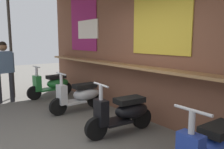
# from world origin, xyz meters

# --- Properties ---
(ground_plane) EXTENTS (26.57, 26.57, 0.00)m
(ground_plane) POSITION_xyz_m (0.00, 0.00, 0.00)
(ground_plane) COLOR #56544F
(market_stall_facade) EXTENTS (9.49, 2.15, 3.45)m
(market_stall_facade) POSITION_xyz_m (-0.01, 1.89, 1.89)
(market_stall_facade) COLOR brown
(market_stall_facade) RESTS_ON ground_plane
(scooter_green) EXTENTS (0.49, 1.40, 0.97)m
(scooter_green) POSITION_xyz_m (-3.36, 1.08, 0.39)
(scooter_green) COLOR #237533
(scooter_green) RESTS_ON ground_plane
(scooter_silver) EXTENTS (0.46, 1.40, 0.97)m
(scooter_silver) POSITION_xyz_m (-1.64, 1.08, 0.39)
(scooter_silver) COLOR #B2B5BA
(scooter_silver) RESTS_ON ground_plane
(scooter_black) EXTENTS (0.50, 1.40, 0.97)m
(scooter_black) POSITION_xyz_m (0.01, 1.08, 0.39)
(scooter_black) COLOR black
(scooter_black) RESTS_ON ground_plane
(scooter_blue) EXTENTS (0.46, 1.40, 0.97)m
(scooter_blue) POSITION_xyz_m (1.73, 1.08, 0.39)
(scooter_blue) COLOR #233D9E
(scooter_blue) RESTS_ON ground_plane
(shopper_with_handbag) EXTENTS (0.38, 0.66, 1.67)m
(shopper_with_handbag) POSITION_xyz_m (-3.50, -0.22, 1.01)
(shopper_with_handbag) COLOR #232328
(shopper_with_handbag) RESTS_ON ground_plane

